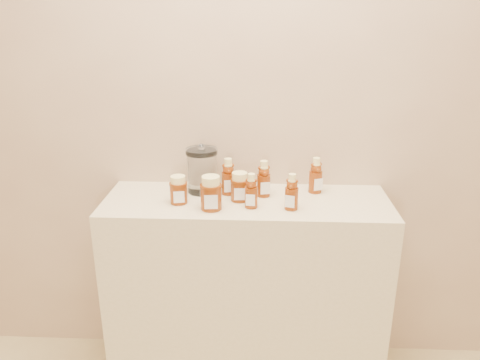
# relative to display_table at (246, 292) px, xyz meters

# --- Properties ---
(wall_back) EXTENTS (3.50, 0.02, 2.70)m
(wall_back) POSITION_rel_display_table_xyz_m (0.00, 0.20, 0.90)
(wall_back) COLOR tan
(wall_back) RESTS_ON ground
(display_table) EXTENTS (1.20, 0.40, 0.90)m
(display_table) POSITION_rel_display_table_xyz_m (0.00, 0.00, 0.00)
(display_table) COLOR beige
(display_table) RESTS_ON ground
(bear_bottle_back_left) EXTENTS (0.07, 0.07, 0.18)m
(bear_bottle_back_left) POSITION_rel_display_table_xyz_m (-0.08, 0.07, 0.54)
(bear_bottle_back_left) COLOR #632307
(bear_bottle_back_left) RESTS_ON display_table
(bear_bottle_back_mid) EXTENTS (0.07, 0.07, 0.18)m
(bear_bottle_back_mid) POSITION_rel_display_table_xyz_m (0.07, 0.05, 0.54)
(bear_bottle_back_mid) COLOR #632307
(bear_bottle_back_mid) RESTS_ON display_table
(bear_bottle_back_right) EXTENTS (0.08, 0.08, 0.18)m
(bear_bottle_back_right) POSITION_rel_display_table_xyz_m (0.29, 0.10, 0.54)
(bear_bottle_back_right) COLOR #632307
(bear_bottle_back_right) RESTS_ON display_table
(bear_bottle_front_left) EXTENTS (0.06, 0.06, 0.16)m
(bear_bottle_front_left) POSITION_rel_display_table_xyz_m (0.02, -0.07, 0.53)
(bear_bottle_front_left) COLOR #632307
(bear_bottle_front_left) RESTS_ON display_table
(bear_bottle_front_right) EXTENTS (0.07, 0.07, 0.17)m
(bear_bottle_front_right) POSITION_rel_display_table_xyz_m (0.18, -0.08, 0.53)
(bear_bottle_front_right) COLOR #632307
(bear_bottle_front_right) RESTS_ON display_table
(honey_jar_left) EXTENTS (0.09, 0.09, 0.12)m
(honey_jar_left) POSITION_rel_display_table_xyz_m (-0.28, -0.04, 0.51)
(honey_jar_left) COLOR #632307
(honey_jar_left) RESTS_ON display_table
(honey_jar_back) EXTENTS (0.08, 0.08, 0.12)m
(honey_jar_back) POSITION_rel_display_table_xyz_m (-0.03, -0.00, 0.51)
(honey_jar_back) COLOR #632307
(honey_jar_back) RESTS_ON display_table
(honey_jar_front) EXTENTS (0.10, 0.10, 0.14)m
(honey_jar_front) POSITION_rel_display_table_xyz_m (-0.14, -0.10, 0.52)
(honey_jar_front) COLOR #632307
(honey_jar_front) RESTS_ON display_table
(glass_canister) EXTENTS (0.17, 0.17, 0.21)m
(glass_canister) POSITION_rel_display_table_xyz_m (-0.20, 0.09, 0.56)
(glass_canister) COLOR white
(glass_canister) RESTS_ON display_table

